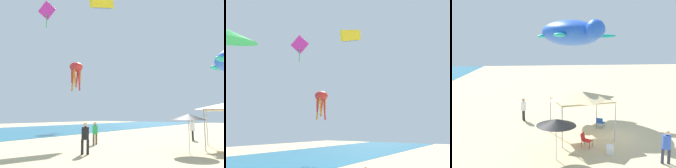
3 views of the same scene
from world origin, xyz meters
TOP-DOWN VIEW (x-y plane):
  - ocean_strip at (0.00, 29.11)m, footprint 120.00×21.86m
  - kite_octopus_red at (8.51, 23.83)m, footprint 1.99×1.99m
  - kite_parafoil_yellow at (6.20, 17.08)m, footprint 5.05×0.70m
  - kite_diamond_magenta at (0.36, 21.02)m, footprint 0.95×2.21m

SIDE VIEW (x-z plane):
  - ocean_strip at x=0.00m, z-range 0.00..0.02m
  - kite_octopus_red at x=8.51m, z-range 7.14..11.57m
  - kite_diamond_magenta at x=0.36m, z-range 13.01..16.39m
  - kite_parafoil_yellow at x=6.20m, z-range 15.59..18.63m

